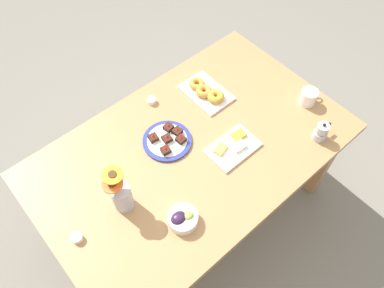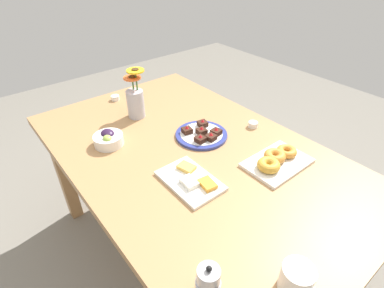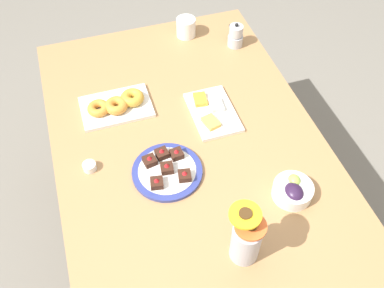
% 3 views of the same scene
% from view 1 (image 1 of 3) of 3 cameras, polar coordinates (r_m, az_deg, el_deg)
% --- Properties ---
extents(ground_plane, '(6.00, 6.00, 0.00)m').
position_cam_1_polar(ground_plane, '(2.55, 0.00, -9.82)').
color(ground_plane, slate).
extents(dining_table, '(1.60, 1.00, 0.74)m').
position_cam_1_polar(dining_table, '(1.97, 0.00, -2.03)').
color(dining_table, '#A87A4C').
rests_on(dining_table, ground_plane).
extents(coffee_mug, '(0.12, 0.09, 0.09)m').
position_cam_1_polar(coffee_mug, '(2.14, 17.34, 6.89)').
color(coffee_mug, white).
rests_on(coffee_mug, dining_table).
extents(grape_bowl, '(0.14, 0.14, 0.07)m').
position_cam_1_polar(grape_bowl, '(1.69, -1.47, -11.28)').
color(grape_bowl, white).
rests_on(grape_bowl, dining_table).
extents(cheese_platter, '(0.26, 0.17, 0.03)m').
position_cam_1_polar(cheese_platter, '(1.90, 6.27, -0.42)').
color(cheese_platter, white).
rests_on(cheese_platter, dining_table).
extents(croissant_platter, '(0.19, 0.28, 0.05)m').
position_cam_1_polar(croissant_platter, '(2.10, 2.20, 7.94)').
color(croissant_platter, white).
rests_on(croissant_platter, dining_table).
extents(jam_cup_honey, '(0.05, 0.05, 0.03)m').
position_cam_1_polar(jam_cup_honey, '(2.08, -6.17, 6.59)').
color(jam_cup_honey, white).
rests_on(jam_cup_honey, dining_table).
extents(jam_cup_berry, '(0.05, 0.05, 0.03)m').
position_cam_1_polar(jam_cup_berry, '(1.74, -17.12, -13.50)').
color(jam_cup_berry, white).
rests_on(jam_cup_berry, dining_table).
extents(dessert_plate, '(0.25, 0.25, 0.05)m').
position_cam_1_polar(dessert_plate, '(1.91, -3.75, 0.59)').
color(dessert_plate, navy).
rests_on(dessert_plate, dining_table).
extents(flower_vase, '(0.11, 0.11, 0.26)m').
position_cam_1_polar(flower_vase, '(1.69, -10.72, -7.71)').
color(flower_vase, '#B2B2BC').
rests_on(flower_vase, dining_table).
extents(moka_pot, '(0.11, 0.07, 0.12)m').
position_cam_1_polar(moka_pot, '(2.00, 19.06, 1.73)').
color(moka_pot, '#B7B7BC').
rests_on(moka_pot, dining_table).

